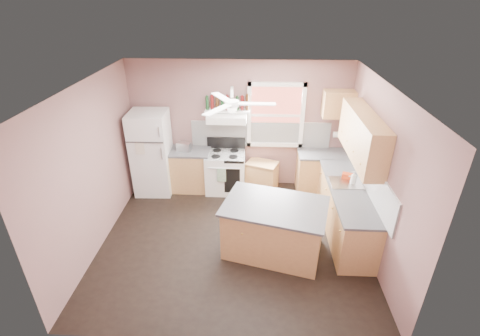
{
  "coord_description": "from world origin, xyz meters",
  "views": [
    {
      "loc": [
        0.34,
        -4.81,
        3.95
      ],
      "look_at": [
        0.1,
        0.3,
        1.25
      ],
      "focal_mm": 26.0,
      "sensor_mm": 36.0,
      "label": 1
    }
  ],
  "objects_px": {
    "refrigerator": "(152,153)",
    "toaster": "(184,147)",
    "stove": "(226,172)",
    "cart": "(262,176)",
    "island": "(274,229)"
  },
  "relations": [
    {
      "from": "toaster",
      "to": "island",
      "type": "xyz_separation_m",
      "value": [
        1.81,
        -1.94,
        -0.56
      ]
    },
    {
      "from": "cart",
      "to": "island",
      "type": "bearing_deg",
      "value": -64.48
    },
    {
      "from": "island",
      "to": "cart",
      "type": "bearing_deg",
      "value": 109.82
    },
    {
      "from": "refrigerator",
      "to": "toaster",
      "type": "relative_size",
      "value": 6.26
    },
    {
      "from": "refrigerator",
      "to": "toaster",
      "type": "height_order",
      "value": "refrigerator"
    },
    {
      "from": "stove",
      "to": "island",
      "type": "distance_m",
      "value": 2.13
    },
    {
      "from": "refrigerator",
      "to": "island",
      "type": "bearing_deg",
      "value": -38.51
    },
    {
      "from": "refrigerator",
      "to": "island",
      "type": "relative_size",
      "value": 1.16
    },
    {
      "from": "stove",
      "to": "cart",
      "type": "bearing_deg",
      "value": 7.28
    },
    {
      "from": "refrigerator",
      "to": "cart",
      "type": "bearing_deg",
      "value": 2.35
    },
    {
      "from": "toaster",
      "to": "cart",
      "type": "xyz_separation_m",
      "value": [
        1.63,
        0.07,
        -0.68
      ]
    },
    {
      "from": "stove",
      "to": "cart",
      "type": "height_order",
      "value": "stove"
    },
    {
      "from": "stove",
      "to": "island",
      "type": "height_order",
      "value": "same"
    },
    {
      "from": "cart",
      "to": "island",
      "type": "xyz_separation_m",
      "value": [
        0.18,
        -2.0,
        0.12
      ]
    },
    {
      "from": "toaster",
      "to": "refrigerator",
      "type": "bearing_deg",
      "value": -158.4
    }
  ]
}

